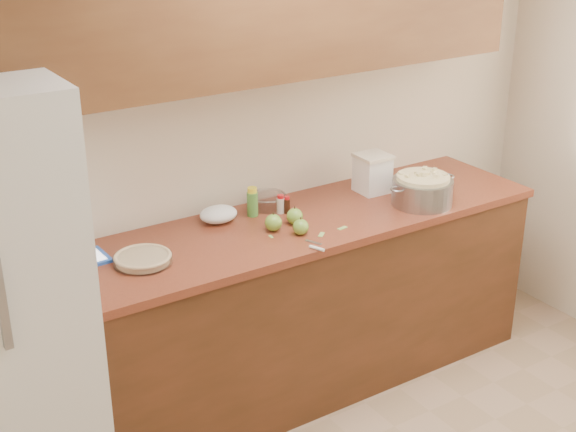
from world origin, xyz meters
TOP-DOWN VIEW (x-y plane):
  - room_shell at (0.00, 0.00)m, footprint 3.60×3.60m
  - counter_run at (0.00, 1.48)m, footprint 2.64×0.68m
  - pie at (-0.77, 1.45)m, footprint 0.26×0.26m
  - colander at (0.68, 1.31)m, footprint 0.41×0.31m
  - flour_canister at (0.58, 1.58)m, footprint 0.17×0.17m
  - tablet at (-0.99, 1.61)m, footprint 0.23×0.18m
  - paring_knife at (-0.07, 1.16)m, footprint 0.08×0.15m
  - lemon_bottle at (-0.11, 1.64)m, footprint 0.05×0.05m
  - cinnamon_shaker at (0.02, 1.60)m, footprint 0.04×0.04m
  - vanilla_bottle at (0.05, 1.58)m, footprint 0.03×0.03m
  - mixing_bowl at (0.01, 1.69)m, footprint 0.19×0.19m
  - paper_towel at (-0.29, 1.67)m, footprint 0.21×0.18m
  - apple_left at (-0.12, 1.43)m, footprint 0.08×0.08m
  - apple_center at (0.00, 1.44)m, footprint 0.08×0.08m
  - apple_front at (-0.04, 1.33)m, footprint 0.07×0.07m
  - peel_a at (-0.17, 1.38)m, footprint 0.02×0.03m
  - peel_b at (0.04, 1.27)m, footprint 0.05×0.05m
  - peel_c at (0.16, 1.28)m, footprint 0.05×0.03m

SIDE VIEW (x-z plane):
  - counter_run at x=0.00m, z-range 0.00..0.92m
  - peel_a at x=-0.17m, z-range 0.92..0.92m
  - peel_b at x=0.04m, z-range 0.92..0.92m
  - peel_c at x=0.16m, z-range 0.92..0.92m
  - paring_knife at x=-0.07m, z-range 0.92..0.93m
  - tablet at x=-0.99m, z-range 0.92..0.94m
  - pie at x=-0.77m, z-range 0.92..0.96m
  - apple_front at x=-0.04m, z-range 0.91..1.00m
  - mixing_bowl at x=0.01m, z-range 0.92..0.99m
  - paper_towel at x=-0.29m, z-range 0.92..1.00m
  - apple_center at x=0.00m, z-range 0.91..1.00m
  - apple_left at x=-0.12m, z-range 0.91..1.01m
  - vanilla_bottle at x=0.05m, z-range 0.92..1.01m
  - cinnamon_shaker at x=0.02m, z-range 0.92..1.01m
  - lemon_bottle at x=-0.11m, z-range 0.92..1.06m
  - colander at x=0.68m, z-range 0.92..1.07m
  - flour_canister at x=0.58m, z-range 0.92..1.13m
  - room_shell at x=0.00m, z-range -0.50..3.10m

